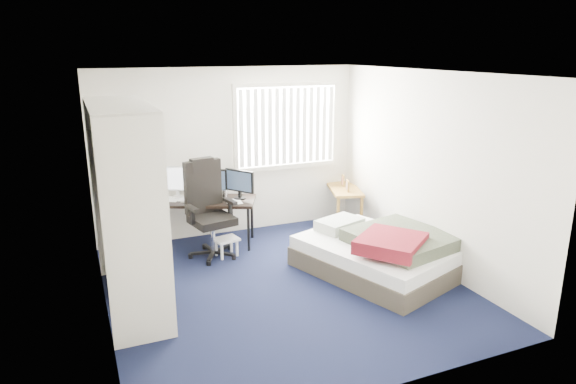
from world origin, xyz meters
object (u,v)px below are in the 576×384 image
(office_chair, at_px, (209,219))
(nightstand, at_px, (344,192))
(desk, at_px, (207,196))
(bed, at_px, (380,253))

(office_chair, height_order, nightstand, office_chair)
(nightstand, bearing_deg, desk, 178.53)
(desk, height_order, bed, desk)
(desk, relative_size, bed, 0.68)
(desk, xyz_separation_m, bed, (1.74, -1.85, -0.45))
(nightstand, distance_m, bed, 1.88)
(office_chair, bearing_deg, desk, 78.42)
(desk, xyz_separation_m, office_chair, (-0.09, -0.43, -0.20))
(office_chair, bearing_deg, nightstand, 9.12)
(office_chair, bearing_deg, bed, -37.90)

